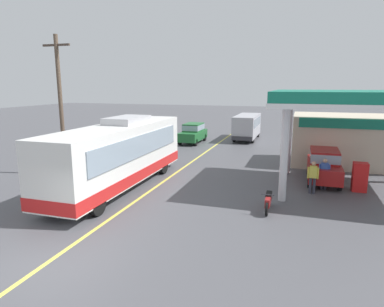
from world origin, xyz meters
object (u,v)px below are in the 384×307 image
(pedestrian_by_shop, at_px, (324,172))
(car_trailing_behind_bus, at_px, (193,132))
(minibus_opposing_lane, at_px, (247,125))
(pedestrian_near_pump, at_px, (313,176))
(car_at_pump, at_px, (324,164))
(motorcycle_parked_forecourt, at_px, (268,201))
(coach_bus_main, at_px, (119,156))

(pedestrian_by_shop, height_order, car_trailing_behind_bus, car_trailing_behind_bus)
(minibus_opposing_lane, height_order, car_trailing_behind_bus, minibus_opposing_lane)
(minibus_opposing_lane, relative_size, pedestrian_near_pump, 3.69)
(pedestrian_near_pump, distance_m, pedestrian_by_shop, 1.05)
(car_at_pump, distance_m, minibus_opposing_lane, 15.20)
(minibus_opposing_lane, xyz_separation_m, pedestrian_near_pump, (5.79, -16.30, -0.54))
(motorcycle_parked_forecourt, xyz_separation_m, pedestrian_near_pump, (1.88, 3.10, 0.49))
(pedestrian_near_pump, height_order, car_trailing_behind_bus, car_trailing_behind_bus)
(coach_bus_main, xyz_separation_m, car_trailing_behind_bus, (-0.56, 14.75, -0.71))
(car_at_pump, xyz_separation_m, pedestrian_near_pump, (-0.65, -2.54, -0.08))
(car_at_pump, bearing_deg, coach_bus_main, -156.71)
(car_at_pump, height_order, pedestrian_near_pump, car_at_pump)
(coach_bus_main, distance_m, minibus_opposing_lane, 18.68)
(coach_bus_main, relative_size, car_trailing_behind_bus, 2.63)
(minibus_opposing_lane, bearing_deg, car_trailing_behind_bus, -142.38)
(coach_bus_main, relative_size, car_at_pump, 2.63)
(coach_bus_main, height_order, car_at_pump, coach_bus_main)
(car_at_pump, distance_m, motorcycle_parked_forecourt, 6.21)
(motorcycle_parked_forecourt, height_order, pedestrian_near_pump, pedestrian_near_pump)
(pedestrian_near_pump, bearing_deg, car_trailing_behind_bus, 128.91)
(pedestrian_near_pump, xyz_separation_m, car_trailing_behind_bus, (-10.33, 12.80, 0.08))
(car_at_pump, height_order, minibus_opposing_lane, minibus_opposing_lane)
(minibus_opposing_lane, distance_m, pedestrian_near_pump, 17.31)
(car_at_pump, bearing_deg, motorcycle_parked_forecourt, -114.22)
(car_at_pump, xyz_separation_m, pedestrian_by_shop, (-0.07, -1.67, -0.08))
(coach_bus_main, height_order, pedestrian_by_shop, coach_bus_main)
(car_at_pump, bearing_deg, car_trailing_behind_bus, 136.96)
(car_at_pump, height_order, motorcycle_parked_forecourt, car_at_pump)
(minibus_opposing_lane, xyz_separation_m, car_trailing_behind_bus, (-4.54, -3.50, -0.46))
(coach_bus_main, bearing_deg, car_at_pump, 23.29)
(motorcycle_parked_forecourt, height_order, car_trailing_behind_bus, car_trailing_behind_bus)
(car_at_pump, xyz_separation_m, motorcycle_parked_forecourt, (-2.54, -5.64, -0.57))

